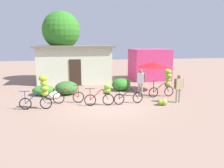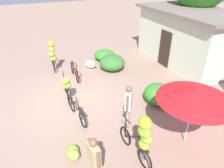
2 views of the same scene
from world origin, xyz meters
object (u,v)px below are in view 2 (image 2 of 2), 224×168
(market_umbrella, at_px, (196,95))
(bicycle_near_pile, at_px, (75,72))
(building_low, at_px, (189,36))
(banana_pile_on_ground, at_px, (73,152))
(produce_sack, at_px, (90,64))
(person_vendor, at_px, (94,158))
(person_bystander, at_px, (129,103))
(bicycle_leftmost, at_px, (52,53))
(bicycle_center_loaded, at_px, (66,86))
(bicycle_rightmost, at_px, (142,136))
(bicycle_by_shop, at_px, (77,111))

(market_umbrella, xyz_separation_m, bicycle_near_pile, (-5.72, -2.22, -1.46))
(building_low, distance_m, banana_pile_on_ground, 9.25)
(bicycle_near_pile, height_order, banana_pile_on_ground, bicycle_near_pile)
(produce_sack, bearing_deg, person_vendor, -16.77)
(banana_pile_on_ground, distance_m, person_vendor, 1.36)
(banana_pile_on_ground, distance_m, person_bystander, 2.34)
(bicycle_leftmost, distance_m, bicycle_center_loaded, 3.11)
(bicycle_rightmost, height_order, person_vendor, bicycle_rightmost)
(bicycle_leftmost, relative_size, bicycle_near_pile, 1.01)
(building_low, height_order, produce_sack, building_low)
(market_umbrella, height_order, bicycle_center_loaded, market_umbrella)
(market_umbrella, xyz_separation_m, bicycle_leftmost, (-6.97, -3.06, -0.78))
(person_vendor, distance_m, person_bystander, 2.39)
(building_low, bearing_deg, market_umbrella, -40.58)
(person_vendor, bearing_deg, banana_pile_on_ground, -162.28)
(bicycle_rightmost, distance_m, person_bystander, 1.57)
(bicycle_leftmost, bearing_deg, produce_sack, 78.32)
(banana_pile_on_ground, bearing_deg, bicycle_near_pile, 165.20)
(banana_pile_on_ground, bearing_deg, bicycle_leftmost, 175.77)
(banana_pile_on_ground, bearing_deg, produce_sack, 157.46)
(bicycle_near_pile, xyz_separation_m, bicycle_by_shop, (3.19, -0.73, -0.01))
(building_low, xyz_separation_m, person_vendor, (5.48, -7.67, -0.58))
(bicycle_near_pile, relative_size, person_bystander, 1.01)
(building_low, bearing_deg, bicycle_by_shop, -69.96)
(bicycle_near_pile, xyz_separation_m, person_vendor, (5.96, -0.96, 0.60))
(building_low, xyz_separation_m, bicycle_center_loaded, (1.37, -7.49, -0.85))
(market_umbrella, height_order, banana_pile_on_ground, market_umbrella)
(bicycle_near_pile, height_order, person_vendor, person_vendor)
(market_umbrella, bearing_deg, person_bystander, -134.10)
(banana_pile_on_ground, bearing_deg, person_bystander, 104.64)
(market_umbrella, height_order, produce_sack, market_umbrella)
(bicycle_by_shop, bearing_deg, bicycle_rightmost, 23.42)
(building_low, bearing_deg, banana_pile_on_ground, -61.04)
(market_umbrella, height_order, bicycle_rightmost, market_umbrella)
(building_low, height_order, bicycle_rightmost, building_low)
(bicycle_rightmost, bearing_deg, building_low, 130.74)
(market_umbrella, bearing_deg, produce_sack, -170.28)
(produce_sack, bearing_deg, market_umbrella, 9.72)
(bicycle_leftmost, relative_size, person_bystander, 1.02)
(bicycle_near_pile, relative_size, banana_pile_on_ground, 2.41)
(building_low, bearing_deg, produce_sack, -103.28)
(bicycle_near_pile, distance_m, person_bystander, 4.49)
(bicycle_by_shop, xyz_separation_m, bicycle_rightmost, (2.69, 1.17, 0.70))
(bicycle_center_loaded, xyz_separation_m, bicycle_rightmost, (4.04, 1.22, 0.35))
(bicycle_center_loaded, xyz_separation_m, banana_pile_on_ground, (3.06, -0.52, -0.51))
(bicycle_near_pile, relative_size, bicycle_rightmost, 0.99)
(building_low, xyz_separation_m, bicycle_leftmost, (-1.73, -7.55, -0.50))
(produce_sack, bearing_deg, building_low, 76.72)
(produce_sack, distance_m, person_bystander, 5.28)
(building_low, xyz_separation_m, person_bystander, (3.88, -5.90, -0.50))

